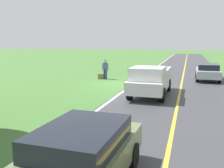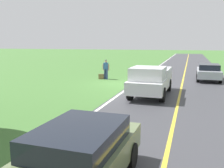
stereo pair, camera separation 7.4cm
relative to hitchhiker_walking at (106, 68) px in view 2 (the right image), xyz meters
The scene contains 9 objects.
ground_plane 2.90m from the hitchhiker_walking, 129.23° to the left, with size 200.00×200.00×0.00m, color #427033.
road_surface 6.98m from the hitchhiker_walking, 162.20° to the left, with size 7.59×120.00×0.00m, color #3D3D42.
lane_edge_line 3.77m from the hitchhiker_walking, 144.51° to the left, with size 0.16×117.60×0.00m, color silver.
lane_centre_line 6.98m from the hitchhiker_walking, 162.20° to the left, with size 0.14×117.60×0.00m, color gold.
hitchhiker_walking is the anchor object (origin of this frame).
suitcase_carried 0.86m from the hitchhiker_walking, 16.05° to the left, with size 0.20×0.46×0.46m, color brown.
pickup_truck_passing 7.67m from the hitchhiker_walking, 129.26° to the left, with size 2.18×5.44×1.82m.
sedan_near_oncoming 8.85m from the hitchhiker_walking, 167.67° to the right, with size 1.97×4.42×1.41m.
sedan_ahead_same_lane 17.09m from the hitchhiker_walking, 106.60° to the left, with size 2.01×4.44×1.41m.
Camera 2 is at (-5.38, 18.83, 3.17)m, focal length 40.21 mm.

